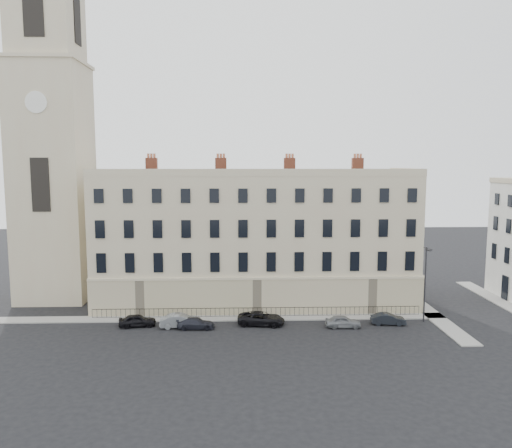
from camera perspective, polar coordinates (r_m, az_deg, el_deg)
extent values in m
plane|color=black|center=(49.79, 7.46, -12.30)|extent=(160.00, 160.00, 0.00)
cube|color=#C4B191|center=(59.05, -0.08, -1.69)|extent=(36.00, 12.00, 15.00)
cube|color=#BDAD8E|center=(54.24, 0.13, -8.41)|extent=(36.10, 0.18, 4.00)
cube|color=#BDAD8E|center=(63.33, 16.61, -6.46)|extent=(0.18, 12.10, 4.00)
cube|color=#C4B191|center=(52.55, 0.12, 5.89)|extent=(36.00, 0.35, 0.80)
cube|color=#C4B191|center=(61.61, 16.83, 5.75)|extent=(0.35, 12.00, 0.80)
cube|color=brown|center=(59.23, -11.84, 6.45)|extent=(1.30, 0.70, 2.00)
cube|color=brown|center=(58.40, -4.04, 6.57)|extent=(1.30, 0.70, 2.00)
cube|color=brown|center=(58.65, 3.85, 6.57)|extent=(1.30, 0.70, 2.00)
cube|color=brown|center=(59.99, 11.52, 6.46)|extent=(1.30, 0.70, 2.00)
cube|color=#C4B191|center=(64.32, -22.11, 4.33)|extent=(8.00, 8.00, 28.00)
cube|color=#C4B191|center=(66.40, -22.91, 20.93)|extent=(7.04, 7.04, 10.00)
cube|color=black|center=(63.30, -24.17, 22.07)|extent=(2.20, 0.14, 7.00)
cylinder|color=white|center=(60.84, -23.85, 12.63)|extent=(2.40, 0.14, 2.40)
cube|color=gray|center=(53.92, -4.16, -10.67)|extent=(48.00, 2.00, 0.12)
cube|color=gray|center=(60.47, 18.59, -9.07)|extent=(2.00, 24.00, 0.12)
cube|color=gray|center=(66.30, 26.18, -8.02)|extent=(2.00, 20.00, 0.12)
cube|color=black|center=(54.01, 0.15, -9.56)|extent=(35.00, 0.04, 0.04)
cube|color=black|center=(54.27, 0.15, -10.47)|extent=(35.00, 0.04, 0.04)
imported|color=black|center=(52.54, -13.40, -10.68)|extent=(3.87, 2.03, 1.26)
imported|color=slate|center=(51.45, -8.60, -10.88)|extent=(4.25, 1.76, 1.37)
imported|color=#21222C|center=(50.91, -6.88, -11.21)|extent=(3.77, 1.56, 1.09)
imported|color=black|center=(51.64, 0.60, -10.75)|extent=(5.03, 2.82, 1.33)
imported|color=slate|center=(51.63, 9.92, -10.93)|extent=(3.61, 1.56, 1.21)
imported|color=black|center=(53.51, 14.85, -10.45)|extent=(3.60, 1.59, 1.15)
cylinder|color=#2B2B2F|center=(54.58, 18.75, -6.57)|extent=(0.16, 0.16, 7.92)
cylinder|color=#2B2B2F|center=(53.16, 19.04, -2.69)|extent=(0.37, 1.48, 0.10)
cube|color=#2B2B2F|center=(52.50, 19.18, -2.87)|extent=(0.26, 0.52, 0.12)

